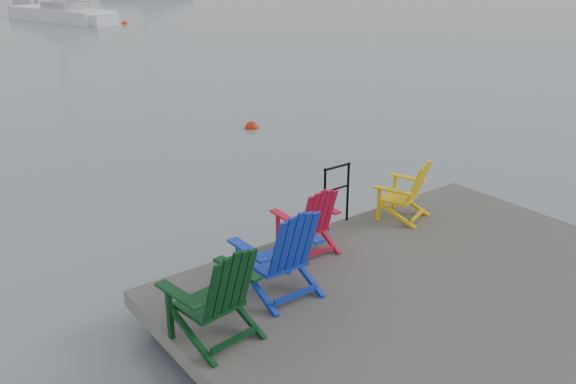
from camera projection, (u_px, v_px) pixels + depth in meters
ground at (455, 337)px, 7.14m from camera, size 400.00×400.00×0.00m
dock at (458, 312)px, 7.01m from camera, size 6.00×5.00×1.40m
handrail at (337, 189)px, 8.72m from camera, size 0.48×0.04×0.90m
chair_green at (217, 292)px, 6.07m from camera, size 0.95×0.89×1.09m
chair_blue at (282, 251)px, 6.87m from camera, size 0.89×0.82×1.12m
chair_red at (310, 219)px, 7.91m from camera, size 0.78×0.72×0.94m
chair_yellow at (407, 189)px, 8.94m from camera, size 0.88×0.84×0.91m
sailboat_near at (61, 15)px, 39.52m from camera, size 4.51×9.13×12.15m
buoy_a at (252, 128)px, 15.60m from camera, size 0.36×0.36×0.36m
buoy_c at (125, 24)px, 37.98m from camera, size 0.41×0.41×0.41m
buoy_d at (67, 18)px, 41.69m from camera, size 0.32×0.32×0.32m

